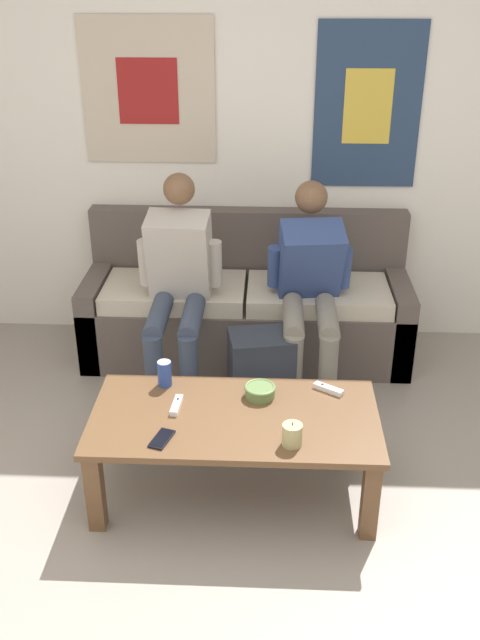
{
  "coord_description": "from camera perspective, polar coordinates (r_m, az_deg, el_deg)",
  "views": [
    {
      "loc": [
        -0.04,
        -1.88,
        2.18
      ],
      "look_at": [
        -0.18,
        1.19,
        0.64
      ],
      "focal_mm": 40.0,
      "sensor_mm": 36.0,
      "label": 1
    }
  ],
  "objects": [
    {
      "name": "coffee_table",
      "position": [
        3.17,
        -0.43,
        -8.59
      ],
      "size": [
        1.26,
        0.64,
        0.41
      ],
      "color": "brown",
      "rests_on": "ground_plane"
    },
    {
      "name": "cell_phone",
      "position": [
        3.0,
        -6.28,
        -9.42
      ],
      "size": [
        0.1,
        0.15,
        0.01
      ],
      "color": "black",
      "rests_on": "coffee_table"
    },
    {
      "name": "game_controller_near_right",
      "position": [
        3.31,
        7.09,
        -5.5
      ],
      "size": [
        0.14,
        0.11,
        0.03
      ],
      "color": "white",
      "rests_on": "coffee_table"
    },
    {
      "name": "ground_plane",
      "position": [
        2.88,
        2.63,
        -22.51
      ],
      "size": [
        18.0,
        18.0,
        0.0
      ],
      "primitive_type": "plane",
      "color": "gray"
    },
    {
      "name": "person_seated_teen",
      "position": [
        3.91,
        5.62,
        2.8
      ],
      "size": [
        0.47,
        0.92,
        1.11
      ],
      "color": "gray",
      "rests_on": "ground_plane"
    },
    {
      "name": "person_seated_adult",
      "position": [
        3.9,
        -5.0,
        3.06
      ],
      "size": [
        0.47,
        0.86,
        1.17
      ],
      "color": "#384256",
      "rests_on": "ground_plane"
    },
    {
      "name": "pillar_candle",
      "position": [
        2.94,
        4.19,
        -9.14
      ],
      "size": [
        0.08,
        0.08,
        0.11
      ],
      "color": "tan",
      "rests_on": "coffee_table"
    },
    {
      "name": "ceramic_bowl",
      "position": [
        3.24,
        1.61,
        -5.66
      ],
      "size": [
        0.14,
        0.14,
        0.05
      ],
      "color": "#607F47",
      "rests_on": "coffee_table"
    },
    {
      "name": "wall_back",
      "position": [
        4.33,
        3.11,
        14.61
      ],
      "size": [
        10.0,
        0.07,
        2.55
      ],
      "color": "white",
      "rests_on": "ground_plane"
    },
    {
      "name": "backpack",
      "position": [
        3.77,
        1.72,
        -4.62
      ],
      "size": [
        0.37,
        0.33,
        0.47
      ],
      "color": "#282D38",
      "rests_on": "ground_plane"
    },
    {
      "name": "game_controller_near_left",
      "position": [
        3.19,
        -5.1,
        -6.81
      ],
      "size": [
        0.04,
        0.15,
        0.03
      ],
      "color": "white",
      "rests_on": "coffee_table"
    },
    {
      "name": "couch",
      "position": [
        4.35,
        0.52,
        0.89
      ],
      "size": [
        1.93,
        0.66,
        0.84
      ],
      "color": "#564C47",
      "rests_on": "ground_plane"
    },
    {
      "name": "drink_can_blue",
      "position": [
        3.33,
        -6.05,
        -4.27
      ],
      "size": [
        0.07,
        0.07,
        0.12
      ],
      "color": "#28479E",
      "rests_on": "coffee_table"
    }
  ]
}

